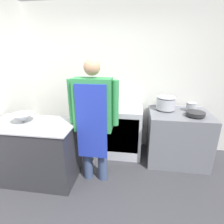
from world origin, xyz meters
TOP-DOWN VIEW (x-y plane):
  - ground_plane at (0.00, 0.00)m, footprint 14.00×14.00m
  - wall_back at (0.00, 1.82)m, footprint 8.00×0.05m
  - wall_left at (-1.73, 1.00)m, footprint 0.05×8.00m
  - prep_counter at (-1.03, 0.56)m, footprint 1.26×0.69m
  - stove at (1.16, 1.36)m, footprint 0.99×0.77m
  - fridge_unit at (0.21, 1.45)m, footprint 0.66×0.63m
  - person_cook at (-0.14, 0.65)m, footprint 0.69×0.24m
  - mixing_bowl at (-1.16, 0.60)m, footprint 0.33×0.33m
  - plastic_tub at (-0.69, 0.43)m, footprint 0.12×0.12m
  - stock_pot at (0.94, 1.49)m, footprint 0.32×0.32m
  - saute_pan at (1.36, 1.22)m, footprint 0.29×0.29m
  - sauce_pot at (1.36, 1.49)m, footprint 0.17×0.17m

SIDE VIEW (x-z plane):
  - ground_plane at x=0.00m, z-range 0.00..0.00m
  - stove at x=1.16m, z-range -0.01..0.90m
  - prep_counter at x=-1.03m, z-range 0.00..0.90m
  - fridge_unit at x=0.21m, z-range 0.00..0.90m
  - plastic_tub at x=-0.69m, z-range 0.89..0.96m
  - saute_pan at x=1.36m, z-range 0.90..0.96m
  - mixing_bowl at x=-1.16m, z-range 0.89..1.02m
  - sauce_pot at x=1.36m, z-range 0.90..1.04m
  - person_cook at x=-0.14m, z-range 0.13..1.91m
  - stock_pot at x=0.94m, z-range 0.90..1.14m
  - wall_back at x=0.00m, z-range 0.00..2.70m
  - wall_left at x=-1.73m, z-range 0.00..2.70m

